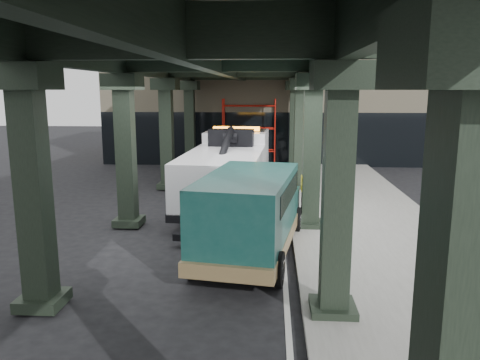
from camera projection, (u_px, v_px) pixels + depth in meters
The scene contains 8 objects.
ground at pixel (224, 248), 13.49m from camera, with size 90.00×90.00×0.00m, color black.
sidewalk at pixel (368, 229), 15.13m from camera, with size 5.00×40.00×0.15m, color gray.
lane_stripe at pixel (282, 229), 15.33m from camera, with size 0.12×38.00×0.01m, color silver.
viaduct at pixel (217, 58), 14.44m from camera, with size 7.40×32.00×6.40m.
building at pixel (282, 97), 32.19m from camera, with size 22.00×10.00×8.00m, color #C6B793.
scaffolding at pixel (249, 131), 27.44m from camera, with size 3.08×0.88×4.00m.
tow_truck at pixel (230, 167), 18.56m from camera, with size 3.17×9.55×3.09m.
towed_van at pixel (250, 212), 12.64m from camera, with size 3.05×6.03×2.34m.
Camera 1 is at (1.34, -12.81, 4.50)m, focal length 35.00 mm.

